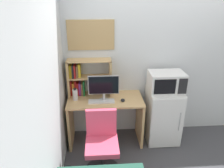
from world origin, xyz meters
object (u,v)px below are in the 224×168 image
object	(u,v)px
monitor	(104,87)
desk_chair	(102,147)
hutch_bookshelf	(83,77)
keyboard	(101,101)
mini_fridge	(163,115)
water_bottle	(75,95)
wall_corkboard	(91,35)
microwave	(166,82)
computer_mouse	(123,100)

from	to	relation	value
monitor	desk_chair	world-z (taller)	monitor
hutch_bookshelf	keyboard	xyz separation A→B (m)	(0.26, -0.28, -0.27)
mini_fridge	desk_chair	size ratio (longest dim) A/B	1.01
water_bottle	wall_corkboard	world-z (taller)	wall_corkboard
water_bottle	desk_chair	size ratio (longest dim) A/B	0.22
microwave	keyboard	bearing A→B (deg)	-173.85
water_bottle	computer_mouse	bearing A→B (deg)	-7.32
monitor	mini_fridge	world-z (taller)	monitor
water_bottle	monitor	bearing A→B (deg)	-8.20
water_bottle	microwave	size ratio (longest dim) A/B	0.37
monitor	water_bottle	xyz separation A→B (m)	(-0.42, 0.06, -0.14)
monitor	desk_chair	xyz separation A→B (m)	(-0.05, -0.56, -0.61)
microwave	desk_chair	distance (m)	1.33
computer_mouse	mini_fridge	distance (m)	0.75
hutch_bookshelf	mini_fridge	distance (m)	1.39
keyboard	desk_chair	bearing A→B (deg)	-91.48
hutch_bookshelf	microwave	distance (m)	1.24
computer_mouse	water_bottle	world-z (taller)	water_bottle
computer_mouse	water_bottle	size ratio (longest dim) A/B	0.45
water_bottle	hutch_bookshelf	bearing A→B (deg)	56.71
desk_chair	computer_mouse	bearing A→B (deg)	58.40
keyboard	computer_mouse	world-z (taller)	computer_mouse
microwave	wall_corkboard	world-z (taller)	wall_corkboard
hutch_bookshelf	monitor	world-z (taller)	hutch_bookshelf
mini_fridge	microwave	size ratio (longest dim) A/B	1.69
wall_corkboard	hutch_bookshelf	bearing A→B (deg)	-145.49
microwave	hutch_bookshelf	bearing A→B (deg)	171.96
microwave	desk_chair	size ratio (longest dim) A/B	0.60
wall_corkboard	microwave	bearing A→B (deg)	-13.59
desk_chair	mini_fridge	bearing A→B (deg)	32.53
hutch_bookshelf	desk_chair	xyz separation A→B (m)	(0.25, -0.80, -0.67)
hutch_bookshelf	monitor	size ratio (longest dim) A/B	1.48
computer_mouse	desk_chair	size ratio (longest dim) A/B	0.10
keyboard	mini_fridge	world-z (taller)	mini_fridge
water_bottle	desk_chair	xyz separation A→B (m)	(0.37, -0.62, -0.47)
monitor	desk_chair	size ratio (longest dim) A/B	0.52
microwave	desk_chair	bearing A→B (deg)	-147.35
keyboard	desk_chair	distance (m)	0.66
keyboard	microwave	distance (m)	1.00
mini_fridge	wall_corkboard	xyz separation A→B (m)	(-1.10, 0.27, 1.23)
computer_mouse	wall_corkboard	distance (m)	1.06
hutch_bookshelf	desk_chair	world-z (taller)	hutch_bookshelf
microwave	wall_corkboard	xyz separation A→B (m)	(-1.10, 0.27, 0.65)
mini_fridge	wall_corkboard	distance (m)	1.67
water_bottle	wall_corkboard	distance (m)	0.90
monitor	computer_mouse	size ratio (longest dim) A/B	5.24
keyboard	mini_fridge	size ratio (longest dim) A/B	0.44
keyboard	water_bottle	bearing A→B (deg)	166.17
monitor	desk_chair	bearing A→B (deg)	-95.14
wall_corkboard	desk_chair	bearing A→B (deg)	-82.66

